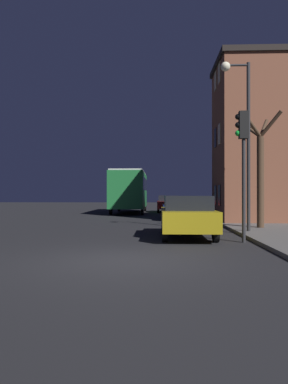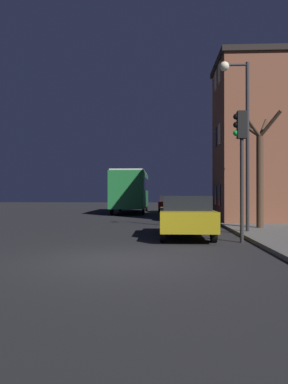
# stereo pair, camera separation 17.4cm
# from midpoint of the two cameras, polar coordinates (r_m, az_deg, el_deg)

# --- Properties ---
(ground_plane) EXTENTS (120.00, 120.00, 0.00)m
(ground_plane) POSITION_cam_midpoint_polar(r_m,az_deg,el_deg) (9.14, -3.22, -10.36)
(ground_plane) COLOR black
(brick_building) EXTENTS (4.20, 4.63, 8.91)m
(brick_building) POSITION_cam_midpoint_polar(r_m,az_deg,el_deg) (21.88, 16.57, 7.62)
(brick_building) COLOR brown
(brick_building) RESTS_ON sidewalk
(streetlamp) EXTENTS (1.16, 0.38, 6.71)m
(streetlamp) POSITION_cam_midpoint_polar(r_m,az_deg,el_deg) (15.52, 14.80, 10.47)
(streetlamp) COLOR #28282B
(streetlamp) RESTS_ON sidewalk
(traffic_light) EXTENTS (0.43, 0.24, 4.31)m
(traffic_light) POSITION_cam_midpoint_polar(r_m,az_deg,el_deg) (12.76, 14.92, 6.47)
(traffic_light) COLOR #28282B
(traffic_light) RESTS_ON ground
(bare_tree) EXTENTS (1.64, 1.89, 5.01)m
(bare_tree) POSITION_cam_midpoint_polar(r_m,az_deg,el_deg) (17.14, 17.47, 3.53)
(bare_tree) COLOR #473323
(bare_tree) RESTS_ON sidewalk
(bus) EXTENTS (2.61, 9.15, 3.43)m
(bus) POSITION_cam_midpoint_polar(r_m,az_deg,el_deg) (31.40, -1.87, 0.55)
(bus) COLOR #1E6B33
(bus) RESTS_ON ground
(car_near_lane) EXTENTS (1.85, 4.72, 1.53)m
(car_near_lane) POSITION_cam_midpoint_polar(r_m,az_deg,el_deg) (13.93, 6.67, -3.51)
(car_near_lane) COLOR olive
(car_near_lane) RESTS_ON ground
(car_mid_lane) EXTENTS (1.80, 4.32, 1.36)m
(car_mid_lane) POSITION_cam_midpoint_polar(r_m,az_deg,el_deg) (23.65, 5.39, -2.36)
(car_mid_lane) COLOR navy
(car_mid_lane) RESTS_ON ground
(car_far_lane) EXTENTS (1.87, 4.36, 1.46)m
(car_far_lane) POSITION_cam_midpoint_polar(r_m,az_deg,el_deg) (32.55, 4.01, -1.72)
(car_far_lane) COLOR #B21E19
(car_far_lane) RESTS_ON ground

